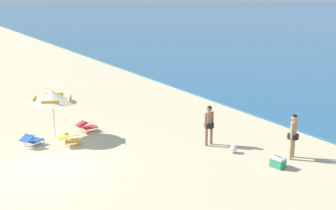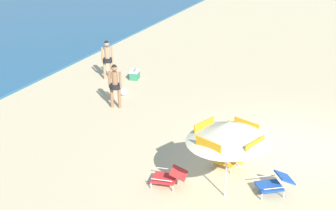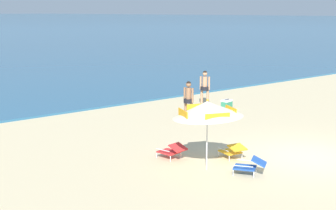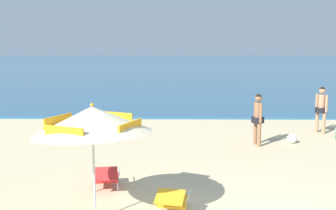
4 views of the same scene
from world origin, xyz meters
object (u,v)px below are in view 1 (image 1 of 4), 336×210
Objects in this scene: lounge_chair_under_umbrella at (87,126)px; person_standing_beside at (209,122)px; beach_umbrella_striped_main at (53,97)px; lounge_chair_facing_sea at (32,140)px; cooler_box at (278,162)px; beach_ball at (233,149)px; lounge_chair_beside_umbrella at (70,139)px; person_standing_near_shore at (293,133)px.

lounge_chair_under_umbrella is 5.60m from person_standing_beside.
beach_umbrella_striped_main is 6.63m from person_standing_beside.
lounge_chair_under_umbrella is at bearing 105.10° from lounge_chair_facing_sea.
beach_umbrella_striped_main is 9.47m from cooler_box.
beach_umbrella_striped_main is at bearing -133.68° from beach_ball.
person_standing_beside is 3.33m from cooler_box.
lounge_chair_facing_sea is 1.86× the size of cooler_box.
lounge_chair_facing_sea is at bearing -132.99° from cooler_box.
lounge_chair_facing_sea is (-0.75, -1.33, -0.00)m from lounge_chair_beside_umbrella.
beach_umbrella_striped_main is 1.96m from lounge_chair_facing_sea.
lounge_chair_under_umbrella reaches higher than cooler_box.
cooler_box is (6.58, 7.06, -0.07)m from lounge_chair_facing_sea.
cooler_box is at bearing 13.66° from person_standing_beside.
beach_umbrella_striped_main is 7.77m from beach_ball.
lounge_chair_facing_sea is 3.34× the size of beach_ball.
beach_ball is (3.89, 5.26, -0.13)m from lounge_chair_beside_umbrella.
person_standing_near_shore is (5.43, 6.81, 0.71)m from lounge_chair_beside_umbrella.
person_standing_near_shore reaches higher than lounge_chair_beside_umbrella.
person_standing_beside reaches higher than lounge_chair_under_umbrella.
beach_umbrella_striped_main is at bearing -127.85° from person_standing_beside.
cooler_box is (7.18, 5.96, -1.58)m from beach_umbrella_striped_main.
lounge_chair_facing_sea is at bearing -118.58° from person_standing_beside.
person_standing_near_shore is (6.17, 8.14, 0.71)m from lounge_chair_facing_sea.
lounge_chair_under_umbrella is 8.88m from person_standing_near_shore.
cooler_box is 1.99m from beach_ball.
lounge_chair_beside_umbrella is 8.17m from cooler_box.
lounge_chair_facing_sea is at bearing -125.14° from beach_ball.
beach_ball is (1.22, 0.31, -0.80)m from person_standing_beside.
person_standing_beside reaches higher than beach_ball.
lounge_chair_facing_sea is at bearing -61.09° from beach_umbrella_striped_main.
beach_umbrella_striped_main reaches higher than person_standing_near_shore.
person_standing_near_shore is 5.59× the size of beach_ball.
beach_ball is at bearing 14.14° from person_standing_beside.
beach_umbrella_striped_main is 9.28× the size of beach_ball.
lounge_chair_under_umbrella is at bearing -137.66° from person_standing_beside.
beach_umbrella_striped_main reaches higher than lounge_chair_under_umbrella.
beach_umbrella_striped_main is at bearing -86.88° from lounge_chair_under_umbrella.
beach_ball is at bearing 46.32° from beach_umbrella_striped_main.
beach_ball is (-1.94, -0.46, -0.05)m from cooler_box.
cooler_box is at bearing 13.36° from beach_ball.
person_standing_beside is 3.00× the size of cooler_box.
lounge_chair_beside_umbrella is 8.73m from person_standing_near_shore.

